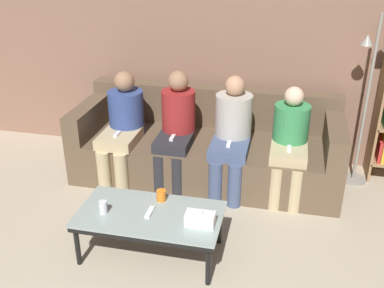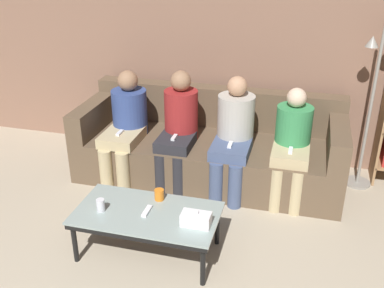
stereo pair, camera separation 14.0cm
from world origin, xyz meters
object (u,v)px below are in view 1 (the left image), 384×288
object	(u,v)px
seated_person_mid_left	(176,126)
seated_person_mid_right	(232,131)
cup_near_left	(161,195)
cup_near_right	(103,207)
standing_lamp	(372,83)
seated_person_left_end	(123,123)
tissue_box	(200,219)
coffee_table	(150,217)
seated_person_right_end	(290,140)
game_remote	(150,212)
couch	(207,147)

from	to	relation	value
seated_person_mid_left	seated_person_mid_right	distance (m)	0.55
cup_near_left	seated_person_mid_right	world-z (taller)	seated_person_mid_right
cup_near_right	standing_lamp	size ratio (longest dim) A/B	0.06
cup_near_left	seated_person_left_end	distance (m)	1.20
cup_near_right	tissue_box	world-z (taller)	tissue_box
coffee_table	standing_lamp	xyz separation A→B (m)	(1.72, 1.58, 0.71)
cup_near_right	tissue_box	size ratio (longest dim) A/B	0.46
tissue_box	seated_person_mid_left	xyz separation A→B (m)	(-0.50, 1.25, 0.18)
seated_person_mid_left	seated_person_right_end	distance (m)	1.10
cup_near_left	game_remote	distance (m)	0.20
coffee_table	cup_near_right	bearing A→B (deg)	-168.39
standing_lamp	seated_person_mid_right	world-z (taller)	standing_lamp
tissue_box	game_remote	xyz separation A→B (m)	(-0.41, 0.06, -0.04)
seated_person_mid_left	cup_near_left	bearing A→B (deg)	-82.69
seated_person_left_end	cup_near_right	bearing A→B (deg)	-76.78
couch	cup_near_left	bearing A→B (deg)	-97.16
seated_person_right_end	seated_person_mid_right	bearing A→B (deg)	179.62
seated_person_right_end	tissue_box	bearing A→B (deg)	-115.94
game_remote	seated_person_right_end	bearing A→B (deg)	49.26
standing_lamp	seated_person_left_end	world-z (taller)	standing_lamp
game_remote	seated_person_right_end	distance (m)	1.56
cup_near_left	tissue_box	world-z (taller)	tissue_box
cup_near_right	seated_person_left_end	xyz separation A→B (m)	(-0.29, 1.24, 0.17)
coffee_table	seated_person_mid_right	world-z (taller)	seated_person_mid_right
tissue_box	seated_person_left_end	xyz separation A→B (m)	(-1.05, 1.23, 0.17)
seated_person_mid_left	seated_person_right_end	xyz separation A→B (m)	(1.10, -0.01, -0.04)
couch	game_remote	distance (m)	1.40
tissue_box	seated_person_mid_left	bearing A→B (deg)	111.88
cup_near_left	tissue_box	distance (m)	0.46
seated_person_mid_left	seated_person_right_end	size ratio (longest dim) A/B	1.08
coffee_table	game_remote	xyz separation A→B (m)	(-0.00, 0.00, 0.05)
cup_near_right	seated_person_mid_right	size ratio (longest dim) A/B	0.09
coffee_table	seated_person_right_end	xyz separation A→B (m)	(1.01, 1.17, 0.23)
cup_near_right	tissue_box	xyz separation A→B (m)	(0.76, 0.01, 0.00)
couch	seated_person_mid_right	xyz separation A→B (m)	(0.28, -0.21, 0.30)
game_remote	seated_person_mid_left	bearing A→B (deg)	94.40
seated_person_mid_right	seated_person_left_end	bearing A→B (deg)	-179.50
tissue_box	cup_near_right	bearing A→B (deg)	-179.37
couch	seated_person_left_end	world-z (taller)	seated_person_left_end
coffee_table	standing_lamp	distance (m)	2.44
couch	tissue_box	world-z (taller)	couch
tissue_box	seated_person_mid_left	size ratio (longest dim) A/B	0.19
seated_person_right_end	couch	bearing A→B (deg)	165.55
coffee_table	seated_person_mid_left	world-z (taller)	seated_person_mid_left
seated_person_mid_left	seated_person_left_end	bearing A→B (deg)	-178.53
game_remote	seated_person_mid_right	xyz separation A→B (m)	(0.46, 1.18, 0.22)
cup_near_left	cup_near_right	world-z (taller)	cup_near_right
tissue_box	cup_near_left	bearing A→B (deg)	145.00
tissue_box	game_remote	world-z (taller)	tissue_box
seated_person_left_end	seated_person_right_end	distance (m)	1.65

